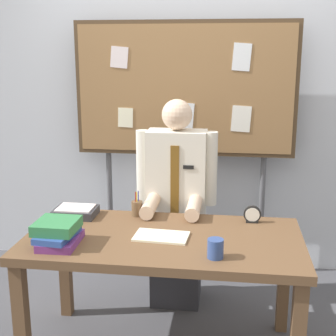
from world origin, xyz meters
TOP-DOWN VIEW (x-y plane):
  - back_wall at (0.00, 1.33)m, footprint 6.40×0.08m
  - desk at (0.00, 0.00)m, footprint 1.56×0.80m
  - person at (0.00, 0.62)m, footprint 0.55×0.56m
  - bulletin_board at (0.00, 1.13)m, footprint 1.68×0.09m
  - book_stack at (-0.54, -0.19)m, footprint 0.23×0.29m
  - open_notebook at (-0.01, -0.02)m, footprint 0.31×0.20m
  - desk_clock at (0.50, 0.29)m, footprint 0.11×0.04m
  - coffee_mug at (0.30, -0.25)m, footprint 0.08×0.08m
  - pen_holder at (-0.22, 0.32)m, footprint 0.07×0.07m
  - paper_tray at (-0.60, 0.26)m, footprint 0.26×0.20m

SIDE VIEW (x-z plane):
  - desk at x=0.00m, z-range 0.28..1.03m
  - person at x=0.00m, z-range -0.05..1.41m
  - open_notebook at x=-0.01m, z-range 0.75..0.76m
  - paper_tray at x=-0.60m, z-range 0.74..0.80m
  - desk_clock at x=0.50m, z-range 0.74..0.85m
  - pen_holder at x=-0.22m, z-range 0.72..0.88m
  - coffee_mug at x=0.30m, z-range 0.75..0.85m
  - book_stack at x=-0.54m, z-range 0.75..0.88m
  - back_wall at x=0.00m, z-range 0.00..2.70m
  - bulletin_board at x=0.00m, z-range 0.46..2.45m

